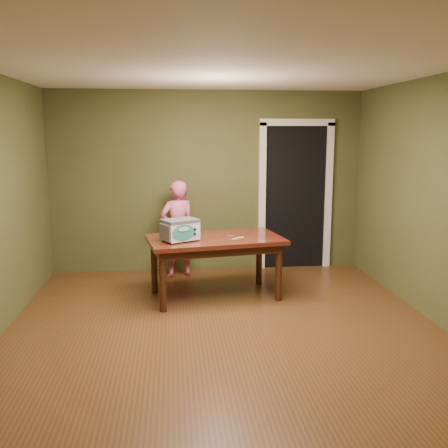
# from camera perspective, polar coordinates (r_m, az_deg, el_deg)

# --- Properties ---
(floor) EXTENTS (5.00, 5.00, 0.00)m
(floor) POSITION_cam_1_polar(r_m,az_deg,el_deg) (5.14, 0.21, -12.53)
(floor) COLOR #583519
(floor) RESTS_ON ground
(room_shell) EXTENTS (4.52, 5.02, 2.61)m
(room_shell) POSITION_cam_1_polar(r_m,az_deg,el_deg) (4.74, 0.23, 6.82)
(room_shell) COLOR #494E29
(room_shell) RESTS_ON ground
(doorway) EXTENTS (1.10, 0.66, 2.25)m
(doorway) POSITION_cam_1_polar(r_m,az_deg,el_deg) (7.76, 7.60, 3.30)
(doorway) COLOR black
(doorway) RESTS_ON ground
(dining_table) EXTENTS (1.73, 1.16, 0.75)m
(dining_table) POSITION_cam_1_polar(r_m,az_deg,el_deg) (6.08, -1.05, -2.46)
(dining_table) COLOR #3E110E
(dining_table) RESTS_ON floor
(toy_oven) EXTENTS (0.49, 0.43, 0.26)m
(toy_oven) POSITION_cam_1_polar(r_m,az_deg,el_deg) (5.86, -5.03, -0.59)
(toy_oven) COLOR #4C4F54
(toy_oven) RESTS_ON dining_table
(baking_pan) EXTENTS (0.10, 0.10, 0.02)m
(baking_pan) POSITION_cam_1_polar(r_m,az_deg,el_deg) (6.07, 0.74, -1.41)
(baking_pan) COLOR silver
(baking_pan) RESTS_ON dining_table
(spatula) EXTENTS (0.16, 0.13, 0.01)m
(spatula) POSITION_cam_1_polar(r_m,az_deg,el_deg) (6.00, 1.62, -1.61)
(spatula) COLOR #ECE266
(spatula) RESTS_ON dining_table
(child) EXTENTS (0.57, 0.47, 1.36)m
(child) POSITION_cam_1_polar(r_m,az_deg,el_deg) (6.98, -5.32, -0.58)
(child) COLOR #E55E91
(child) RESTS_ON floor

